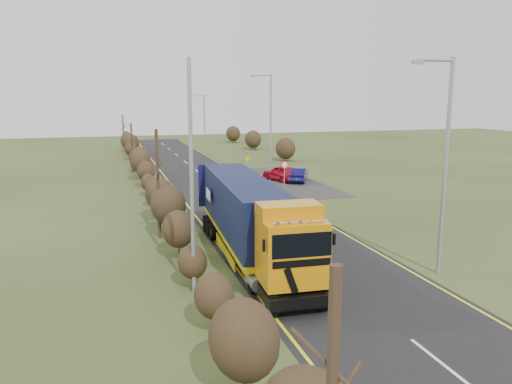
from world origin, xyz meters
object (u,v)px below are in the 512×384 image
object	(u,v)px
car_red_hatchback	(282,173)
streetlight_near	(444,158)
speed_sign	(284,169)
lorry	(249,215)
car_blue_sedan	(299,175)

from	to	relation	value
car_red_hatchback	streetlight_near	distance (m)	25.84
car_red_hatchback	speed_sign	bearing A→B (deg)	54.78
lorry	streetlight_near	xyz separation A→B (m)	(7.46, -4.24, 2.96)
car_red_hatchback	speed_sign	world-z (taller)	speed_sign
lorry	streetlight_near	world-z (taller)	streetlight_near
streetlight_near	speed_sign	xyz separation A→B (m)	(0.70, 21.60, -3.49)
car_blue_sedan	speed_sign	world-z (taller)	speed_sign
lorry	car_red_hatchback	size ratio (longest dim) A/B	3.26
lorry	speed_sign	size ratio (longest dim) A/B	5.88
lorry	streetlight_near	size ratio (longest dim) A/B	1.50
car_blue_sedan	speed_sign	bearing A→B (deg)	77.20
lorry	car_blue_sedan	bearing A→B (deg)	65.82
car_red_hatchback	speed_sign	xyz separation A→B (m)	(-1.13, -3.79, 0.95)
lorry	car_red_hatchback	bearing A→B (deg)	69.79
car_blue_sedan	speed_sign	size ratio (longest dim) A/B	1.62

